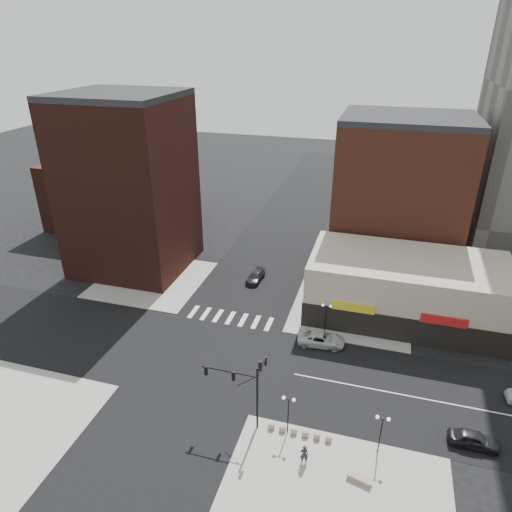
% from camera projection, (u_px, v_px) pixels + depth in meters
% --- Properties ---
extents(ground, '(240.00, 240.00, 0.00)m').
position_uv_depth(ground, '(207.00, 357.00, 51.24)').
color(ground, black).
rests_on(ground, ground).
extents(road_ew, '(200.00, 14.00, 0.02)m').
position_uv_depth(road_ew, '(207.00, 357.00, 51.23)').
color(road_ew, black).
rests_on(road_ew, ground).
extents(road_ns, '(14.00, 200.00, 0.02)m').
position_uv_depth(road_ns, '(207.00, 357.00, 51.23)').
color(road_ns, black).
rests_on(road_ns, ground).
extents(sidewalk_nw, '(15.00, 15.00, 0.12)m').
position_uv_depth(sidewalk_nw, '(152.00, 279.00, 67.34)').
color(sidewalk_nw, gray).
rests_on(sidewalk_nw, ground).
extents(sidewalk_ne, '(15.00, 15.00, 0.12)m').
position_uv_depth(sidewalk_ne, '(351.00, 309.00, 60.08)').
color(sidewalk_ne, gray).
rests_on(sidewalk_ne, ground).
extents(sidewalk_se, '(18.00, 14.00, 0.12)m').
position_uv_depth(sidewalk_se, '(334.00, 506.00, 35.14)').
color(sidewalk_se, gray).
rests_on(sidewalk_se, ground).
extents(sidewalk_sw, '(15.00, 15.00, 0.12)m').
position_uv_depth(sidewalk_sw, '(4.00, 425.00, 42.35)').
color(sidewalk_sw, gray).
rests_on(sidewalk_sw, ground).
extents(building_nw, '(16.00, 15.00, 25.00)m').
position_uv_depth(building_nw, '(129.00, 188.00, 66.42)').
color(building_nw, '#3B1813').
rests_on(building_nw, ground).
extents(building_nw_low, '(20.00, 18.00, 12.00)m').
position_uv_depth(building_nw_low, '(114.00, 191.00, 85.90)').
color(building_nw_low, '#3B1813').
rests_on(building_nw_low, ground).
extents(building_ne_midrise, '(18.00, 15.00, 22.00)m').
position_uv_depth(building_ne_midrise, '(399.00, 198.00, 67.05)').
color(building_ne_midrise, brown).
rests_on(building_ne_midrise, ground).
extents(building_ne_row, '(24.20, 12.20, 8.00)m').
position_uv_depth(building_ne_row, '(406.00, 293.00, 57.45)').
color(building_ne_row, '#B9AF93').
rests_on(building_ne_row, ground).
extents(traffic_signal, '(5.59, 3.09, 7.77)m').
position_uv_depth(traffic_signal, '(248.00, 382.00, 40.49)').
color(traffic_signal, black).
rests_on(traffic_signal, ground).
extents(street_lamp_se_a, '(1.22, 0.32, 4.16)m').
position_uv_depth(street_lamp_se_a, '(288.00, 406.00, 40.14)').
color(street_lamp_se_a, black).
rests_on(street_lamp_se_a, sidewalk_se).
extents(street_lamp_se_b, '(1.22, 0.32, 4.16)m').
position_uv_depth(street_lamp_se_b, '(382.00, 425.00, 38.14)').
color(street_lamp_se_b, black).
rests_on(street_lamp_se_b, sidewalk_se).
extents(street_lamp_ne, '(1.22, 0.32, 4.16)m').
position_uv_depth(street_lamp_ne, '(326.00, 312.00, 53.68)').
color(street_lamp_ne, black).
rests_on(street_lamp_ne, sidewalk_ne).
extents(bollard_row, '(5.87, 0.62, 0.62)m').
position_uv_depth(bollard_row, '(300.00, 432.00, 41.12)').
color(bollard_row, gray).
rests_on(bollard_row, sidewalk_se).
extents(white_suv, '(5.66, 3.01, 1.51)m').
position_uv_depth(white_suv, '(321.00, 339.00, 53.05)').
color(white_suv, silver).
rests_on(white_suv, ground).
extents(dark_sedan_east, '(4.30, 1.77, 1.46)m').
position_uv_depth(dark_sedan_east, '(474.00, 439.00, 40.02)').
color(dark_sedan_east, black).
rests_on(dark_sedan_east, ground).
extents(dark_sedan_north, '(2.18, 4.69, 1.33)m').
position_uv_depth(dark_sedan_north, '(255.00, 277.00, 66.81)').
color(dark_sedan_north, black).
rests_on(dark_sedan_north, ground).
extents(pedestrian, '(0.77, 0.57, 1.92)m').
position_uv_depth(pedestrian, '(304.00, 454.00, 38.18)').
color(pedestrian, '#252227').
rests_on(pedestrian, sidewalk_se).
extents(stone_bench, '(2.12, 1.09, 0.47)m').
position_uv_depth(stone_bench, '(359.00, 479.00, 36.90)').
color(stone_bench, gray).
rests_on(stone_bench, sidewalk_se).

